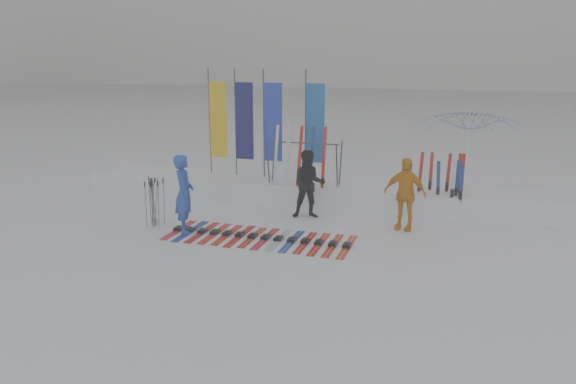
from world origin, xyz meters
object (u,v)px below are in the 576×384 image
(ski_rack, at_px, (304,157))
(person_yellow, at_px, (405,194))
(person_blue, at_px, (184,194))
(tent_canopy, at_px, (466,156))
(ski_row, at_px, (259,237))
(person_black, at_px, (309,184))

(ski_rack, bearing_deg, person_yellow, -27.17)
(person_blue, relative_size, person_yellow, 1.06)
(tent_canopy, height_order, ski_row, tent_canopy)
(person_blue, xyz_separation_m, person_yellow, (5.05, 1.78, -0.05))
(person_blue, bearing_deg, tent_canopy, -80.30)
(person_yellow, relative_size, ski_row, 0.41)
(person_yellow, relative_size, ski_rack, 0.88)
(person_yellow, height_order, tent_canopy, tent_canopy)
(person_black, xyz_separation_m, ski_row, (-0.66, -2.03, -0.86))
(ski_rack, bearing_deg, person_black, -68.91)
(ski_row, distance_m, ski_rack, 3.55)
(ski_row, bearing_deg, ski_rack, 86.92)
(ski_row, relative_size, ski_rack, 2.14)
(tent_canopy, bearing_deg, ski_row, -133.47)
(person_black, xyz_separation_m, ski_rack, (-0.48, 1.25, 0.48))
(person_blue, xyz_separation_m, ski_rack, (2.07, 3.31, 0.43))
(person_yellow, bearing_deg, person_blue, -149.44)
(person_blue, distance_m, person_black, 3.28)
(person_blue, bearing_deg, ski_row, -116.23)
(person_black, height_order, ski_row, person_black)
(tent_canopy, relative_size, ski_rack, 1.50)
(ski_row, bearing_deg, person_blue, -179.06)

